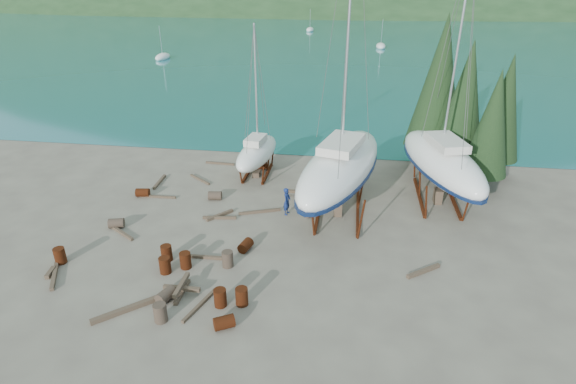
# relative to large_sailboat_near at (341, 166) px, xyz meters

# --- Properties ---
(ground) EXTENTS (600.00, 600.00, 0.00)m
(ground) POSITION_rel_large_sailboat_near_xyz_m (-4.31, -5.66, -3.09)
(ground) COLOR #60574C
(ground) RESTS_ON ground
(far_house_left) EXTENTS (6.60, 5.60, 5.60)m
(far_house_left) POSITION_rel_large_sailboat_near_xyz_m (-64.31, 184.34, -0.16)
(far_house_left) COLOR beige
(far_house_left) RESTS_ON ground
(far_house_center) EXTENTS (6.60, 5.60, 5.60)m
(far_house_center) POSITION_rel_large_sailboat_near_xyz_m (-24.31, 184.34, -0.16)
(far_house_center) COLOR beige
(far_house_center) RESTS_ON ground
(far_house_right) EXTENTS (6.60, 5.60, 5.60)m
(far_house_right) POSITION_rel_large_sailboat_near_xyz_m (25.69, 184.34, -0.16)
(far_house_right) COLOR beige
(far_house_right) RESTS_ON ground
(cypress_near_right) EXTENTS (3.60, 3.60, 10.00)m
(cypress_near_right) POSITION_rel_large_sailboat_near_xyz_m (8.19, 6.34, 2.70)
(cypress_near_right) COLOR black
(cypress_near_right) RESTS_ON ground
(cypress_mid_right) EXTENTS (3.06, 3.06, 8.50)m
(cypress_mid_right) POSITION_rel_large_sailboat_near_xyz_m (9.69, 4.34, 1.83)
(cypress_mid_right) COLOR black
(cypress_mid_right) RESTS_ON ground
(cypress_back_left) EXTENTS (4.14, 4.14, 11.50)m
(cypress_back_left) POSITION_rel_large_sailboat_near_xyz_m (6.69, 8.34, 3.58)
(cypress_back_left) COLOR black
(cypress_back_left) RESTS_ON ground
(cypress_far_right) EXTENTS (3.24, 3.24, 9.00)m
(cypress_far_right) POSITION_rel_large_sailboat_near_xyz_m (11.19, 7.34, 2.12)
(cypress_far_right) COLOR black
(cypress_far_right) RESTS_ON ground
(moored_boat_left) EXTENTS (2.00, 5.00, 6.05)m
(moored_boat_left) POSITION_rel_large_sailboat_near_xyz_m (-34.31, 54.34, -2.70)
(moored_boat_left) COLOR white
(moored_boat_left) RESTS_ON ground
(moored_boat_mid) EXTENTS (2.00, 5.00, 6.05)m
(moored_boat_mid) POSITION_rel_large_sailboat_near_xyz_m (5.69, 74.34, -2.70)
(moored_boat_mid) COLOR white
(moored_boat_mid) RESTS_ON ground
(moored_boat_far) EXTENTS (2.00, 5.00, 6.05)m
(moored_boat_far) POSITION_rel_large_sailboat_near_xyz_m (-12.31, 104.34, -2.70)
(moored_boat_far) COLOR white
(moored_boat_far) RESTS_ON ground
(large_sailboat_near) EXTENTS (6.64, 12.68, 19.18)m
(large_sailboat_near) POSITION_rel_large_sailboat_near_xyz_m (0.00, 0.00, 0.00)
(large_sailboat_near) COLOR white
(large_sailboat_near) RESTS_ON ground
(large_sailboat_far) EXTENTS (5.78, 11.17, 16.97)m
(large_sailboat_far) POSITION_rel_large_sailboat_near_xyz_m (6.50, 2.53, -0.31)
(large_sailboat_far) COLOR white
(large_sailboat_far) RESTS_ON ground
(small_sailboat_shore) EXTENTS (2.98, 7.00, 10.86)m
(small_sailboat_shore) POSITION_rel_large_sailboat_near_xyz_m (-6.37, 4.92, -1.29)
(small_sailboat_shore) COLOR white
(small_sailboat_shore) RESTS_ON ground
(worker) EXTENTS (0.55, 0.73, 1.79)m
(worker) POSITION_rel_large_sailboat_near_xyz_m (-3.23, -1.01, -2.19)
(worker) COLOR navy
(worker) RESTS_ON ground
(drum_0) EXTENTS (0.58, 0.58, 0.88)m
(drum_0) POSITION_rel_large_sailboat_near_xyz_m (-14.24, -8.08, -2.65)
(drum_0) COLOR #511F0D
(drum_0) RESTS_ON ground
(drum_1) EXTENTS (0.85, 1.03, 0.58)m
(drum_1) POSITION_rel_large_sailboat_near_xyz_m (-7.57, -10.21, -2.80)
(drum_1) COLOR #2D2823
(drum_1) RESTS_ON ground
(drum_2) EXTENTS (0.95, 0.70, 0.58)m
(drum_2) POSITION_rel_large_sailboat_near_xyz_m (-13.39, 0.05, -2.80)
(drum_2) COLOR #511F0D
(drum_2) RESTS_ON ground
(drum_3) EXTENTS (0.58, 0.58, 0.88)m
(drum_3) POSITION_rel_large_sailboat_near_xyz_m (-4.95, -10.19, -2.65)
(drum_3) COLOR #511F0D
(drum_3) RESTS_ON ground
(drum_4) EXTENTS (1.01, 0.82, 0.58)m
(drum_4) POSITION_rel_large_sailboat_near_xyz_m (-6.28, 6.01, -2.80)
(drum_4) COLOR #511F0D
(drum_4) RESTS_ON ground
(drum_6) EXTENTS (0.78, 1.00, 0.58)m
(drum_6) POSITION_rel_large_sailboat_near_xyz_m (-4.87, -5.49, -2.80)
(drum_6) COLOR #511F0D
(drum_6) RESTS_ON ground
(drum_7) EXTENTS (0.58, 0.58, 0.88)m
(drum_7) POSITION_rel_large_sailboat_near_xyz_m (-4.00, -9.97, -2.65)
(drum_7) COLOR #511F0D
(drum_7) RESTS_ON ground
(drum_9) EXTENTS (0.94, 0.67, 0.58)m
(drum_9) POSITION_rel_large_sailboat_near_xyz_m (-8.34, 0.32, -2.80)
(drum_9) COLOR #2D2823
(drum_9) RESTS_ON ground
(drum_10) EXTENTS (0.58, 0.58, 0.88)m
(drum_10) POSITION_rel_large_sailboat_near_xyz_m (-8.44, -8.12, -2.65)
(drum_10) COLOR #511F0D
(drum_10) RESTS_ON ground
(drum_11) EXTENTS (0.91, 1.05, 0.58)m
(drum_11) POSITION_rel_large_sailboat_near_xyz_m (-1.76, -0.99, -2.80)
(drum_11) COLOR #2D2823
(drum_11) RESTS_ON ground
(drum_12) EXTENTS (1.05, 0.93, 0.58)m
(drum_12) POSITION_rel_large_sailboat_near_xyz_m (-4.39, -11.58, -2.80)
(drum_12) COLOR #511F0D
(drum_12) RESTS_ON ground
(drum_13) EXTENTS (0.58, 0.58, 0.88)m
(drum_13) POSITION_rel_large_sailboat_near_xyz_m (-7.57, -7.55, -2.65)
(drum_13) COLOR #511F0D
(drum_13) RESTS_ON ground
(drum_14) EXTENTS (0.58, 0.58, 0.88)m
(drum_14) POSITION_rel_large_sailboat_near_xyz_m (-8.79, -7.04, -2.65)
(drum_14) COLOR #511F0D
(drum_14) RESTS_ON ground
(drum_15) EXTENTS (1.00, 0.79, 0.58)m
(drum_15) POSITION_rel_large_sailboat_near_xyz_m (-13.13, -4.18, -2.80)
(drum_15) COLOR #2D2823
(drum_15) RESTS_ON ground
(drum_16) EXTENTS (0.58, 0.58, 0.88)m
(drum_16) POSITION_rel_large_sailboat_near_xyz_m (-7.26, -11.55, -2.65)
(drum_16) COLOR #2D2823
(drum_16) RESTS_ON ground
(drum_17) EXTENTS (0.58, 0.58, 0.88)m
(drum_17) POSITION_rel_large_sailboat_near_xyz_m (-5.44, -7.13, -2.65)
(drum_17) COLOR #2D2823
(drum_17) RESTS_ON ground
(timber_0) EXTENTS (1.95, 1.55, 0.14)m
(timber_0) POSITION_rel_large_sailboat_near_xyz_m (-10.38, 3.22, -3.02)
(timber_0) COLOR brown
(timber_0) RESTS_ON ground
(timber_1) EXTENTS (1.83, 1.43, 0.19)m
(timber_1) POSITION_rel_large_sailboat_near_xyz_m (4.60, -6.25, -2.99)
(timber_1) COLOR brown
(timber_1) RESTS_ON ground
(timber_2) EXTENTS (0.31, 2.31, 0.19)m
(timber_2) POSITION_rel_large_sailboat_near_xyz_m (-13.16, 2.33, -2.99)
(timber_2) COLOR brown
(timber_2) RESTS_ON ground
(timber_3) EXTENTS (0.90, 2.42, 0.15)m
(timber_3) POSITION_rel_large_sailboat_near_xyz_m (-5.89, -10.42, -3.01)
(timber_3) COLOR brown
(timber_3) RESTS_ON ground
(timber_4) EXTENTS (2.11, 0.44, 0.17)m
(timber_4) POSITION_rel_large_sailboat_near_xyz_m (-7.29, -2.27, -3.00)
(timber_4) COLOR brown
(timber_4) RESTS_ON ground
(timber_5) EXTENTS (2.46, 0.21, 0.16)m
(timber_5) POSITION_rel_large_sailboat_near_xyz_m (-6.82, -6.61, -3.01)
(timber_5) COLOR brown
(timber_5) RESTS_ON ground
(timber_8) EXTENTS (1.41, 1.61, 0.19)m
(timber_8) POSITION_rel_large_sailboat_near_xyz_m (-7.36, -1.97, -2.99)
(timber_8) COLOR brown
(timber_8) RESTS_ON ground
(timber_9) EXTENTS (2.38, 0.30, 0.15)m
(timber_9) POSITION_rel_large_sailboat_near_xyz_m (-9.78, 6.50, -3.01)
(timber_9) COLOR brown
(timber_9) RESTS_ON ground
(timber_10) EXTENTS (2.59, 1.11, 0.16)m
(timber_10) POSITION_rel_large_sailboat_near_xyz_m (-4.97, -1.12, -3.00)
(timber_10) COLOR brown
(timber_10) RESTS_ON ground
(timber_12) EXTENTS (2.05, 1.44, 0.17)m
(timber_12) POSITION_rel_large_sailboat_near_xyz_m (-12.49, -4.85, -3.00)
(timber_12) COLOR brown
(timber_12) RESTS_ON ground
(timber_13) EXTENTS (0.37, 0.90, 0.22)m
(timber_13) POSITION_rel_large_sailboat_near_xyz_m (-14.18, -9.12, -2.98)
(timber_13) COLOR brown
(timber_13) RESTS_ON ground
(timber_14) EXTENTS (1.35, 2.37, 0.18)m
(timber_14) POSITION_rel_large_sailboat_near_xyz_m (-13.88, -9.23, -2.99)
(timber_14) COLOR brown
(timber_14) RESTS_ON ground
(timber_15) EXTENTS (2.54, 0.24, 0.15)m
(timber_15) POSITION_rel_large_sailboat_near_xyz_m (-12.31, 0.01, -3.01)
(timber_15) COLOR brown
(timber_15) RESTS_ON ground
(timber_16) EXTENTS (2.35, 2.13, 0.23)m
(timber_16) POSITION_rel_large_sailboat_near_xyz_m (-9.12, -11.26, -2.97)
(timber_16) COLOR brown
(timber_16) RESTS_ON ground
(timber_pile_fore) EXTENTS (1.80, 1.80, 0.60)m
(timber_pile_fore) POSITION_rel_large_sailboat_near_xyz_m (-7.01, -9.63, -2.79)
(timber_pile_fore) COLOR brown
(timber_pile_fore) RESTS_ON ground
(timber_pile_aft) EXTENTS (1.80, 1.80, 0.60)m
(timber_pile_aft) POSITION_rel_large_sailboat_near_xyz_m (-2.69, 1.69, -2.79)
(timber_pile_aft) COLOR brown
(timber_pile_aft) RESTS_ON ground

